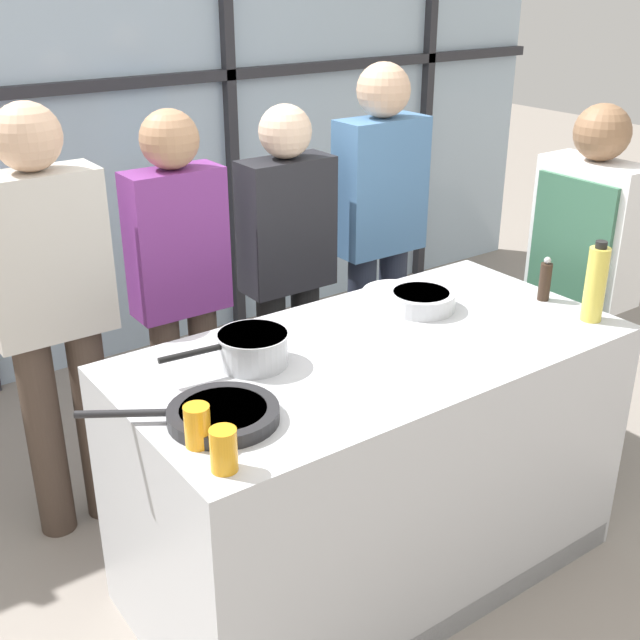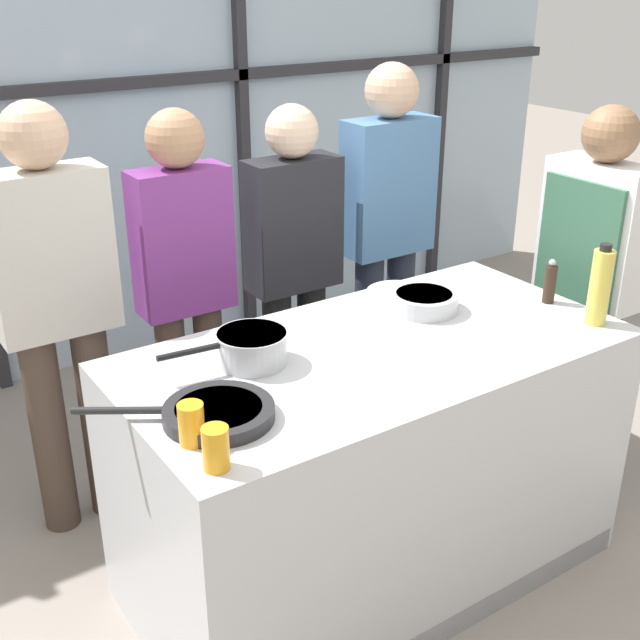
{
  "view_description": "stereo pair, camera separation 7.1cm",
  "coord_description": "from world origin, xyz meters",
  "px_view_note": "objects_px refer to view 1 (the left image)",
  "views": [
    {
      "loc": [
        -1.56,
        -1.85,
        2.11
      ],
      "look_at": [
        -0.16,
        0.1,
        1.04
      ],
      "focal_mm": 45.0,
      "sensor_mm": 36.0,
      "label": 1
    },
    {
      "loc": [
        -1.5,
        -1.89,
        2.11
      ],
      "look_at": [
        -0.16,
        0.1,
        1.04
      ],
      "focal_mm": 45.0,
      "sensor_mm": 36.0,
      "label": 2
    }
  ],
  "objects_px": {
    "chef": "(581,274)",
    "spectator_far_left": "(52,304)",
    "mixing_bowl": "(421,300)",
    "oil_bottle": "(596,283)",
    "saucepan": "(252,348)",
    "spectator_center_left": "(180,281)",
    "frying_pan": "(221,414)",
    "spectator_center_right": "(287,263)",
    "juice_glass_near": "(224,450)",
    "spectator_far_right": "(379,225)",
    "juice_glass_far": "(197,426)",
    "pepper_grinder": "(545,280)",
    "white_plate": "(394,292)"
  },
  "relations": [
    {
      "from": "spectator_far_left",
      "to": "saucepan",
      "type": "xyz_separation_m",
      "value": [
        0.38,
        -0.8,
        0.03
      ]
    },
    {
      "from": "frying_pan",
      "to": "saucepan",
      "type": "xyz_separation_m",
      "value": [
        0.25,
        0.25,
        0.04
      ]
    },
    {
      "from": "frying_pan",
      "to": "saucepan",
      "type": "relative_size",
      "value": 1.2
    },
    {
      "from": "spectator_far_left",
      "to": "saucepan",
      "type": "distance_m",
      "value": 0.89
    },
    {
      "from": "mixing_bowl",
      "to": "oil_bottle",
      "type": "xyz_separation_m",
      "value": [
        0.43,
        -0.43,
        0.1
      ]
    },
    {
      "from": "chef",
      "to": "juice_glass_far",
      "type": "xyz_separation_m",
      "value": [
        -1.97,
        -0.28,
        0.09
      ]
    },
    {
      "from": "oil_bottle",
      "to": "pepper_grinder",
      "type": "bearing_deg",
      "value": 87.45
    },
    {
      "from": "chef",
      "to": "pepper_grinder",
      "type": "bearing_deg",
      "value": 108.84
    },
    {
      "from": "frying_pan",
      "to": "oil_bottle",
      "type": "distance_m",
      "value": 1.44
    },
    {
      "from": "frying_pan",
      "to": "mixing_bowl",
      "type": "distance_m",
      "value": 1.03
    },
    {
      "from": "mixing_bowl",
      "to": "oil_bottle",
      "type": "relative_size",
      "value": 0.85
    },
    {
      "from": "spectator_center_left",
      "to": "oil_bottle",
      "type": "xyz_separation_m",
      "value": [
        1.03,
        -1.21,
        0.14
      ]
    },
    {
      "from": "spectator_center_left",
      "to": "chef",
      "type": "bearing_deg",
      "value": 150.11
    },
    {
      "from": "frying_pan",
      "to": "juice_glass_near",
      "type": "bearing_deg",
      "value": -116.99
    },
    {
      "from": "saucepan",
      "to": "white_plate",
      "type": "relative_size",
      "value": 1.72
    },
    {
      "from": "spectator_far_left",
      "to": "frying_pan",
      "type": "relative_size",
      "value": 3.35
    },
    {
      "from": "juice_glass_far",
      "to": "mixing_bowl",
      "type": "bearing_deg",
      "value": 17.34
    },
    {
      "from": "oil_bottle",
      "to": "juice_glass_near",
      "type": "bearing_deg",
      "value": -177.99
    },
    {
      "from": "spectator_center_left",
      "to": "frying_pan",
      "type": "xyz_separation_m",
      "value": [
        -0.4,
        -1.05,
        0.02
      ]
    },
    {
      "from": "chef",
      "to": "juice_glass_near",
      "type": "distance_m",
      "value": 2.01
    },
    {
      "from": "juice_glass_near",
      "to": "juice_glass_far",
      "type": "distance_m",
      "value": 0.14
    },
    {
      "from": "juice_glass_near",
      "to": "frying_pan",
      "type": "bearing_deg",
      "value": 63.01
    },
    {
      "from": "spectator_far_right",
      "to": "mixing_bowl",
      "type": "bearing_deg",
      "value": 60.35
    },
    {
      "from": "juice_glass_near",
      "to": "chef",
      "type": "bearing_deg",
      "value": 12.14
    },
    {
      "from": "chef",
      "to": "juice_glass_far",
      "type": "height_order",
      "value": "chef"
    },
    {
      "from": "saucepan",
      "to": "juice_glass_near",
      "type": "xyz_separation_m",
      "value": [
        -0.36,
        -0.46,
        0.0
      ]
    },
    {
      "from": "juice_glass_near",
      "to": "spectator_far_left",
      "type": "bearing_deg",
      "value": 90.61
    },
    {
      "from": "chef",
      "to": "frying_pan",
      "type": "relative_size",
      "value": 3.19
    },
    {
      "from": "spectator_far_left",
      "to": "spectator_center_right",
      "type": "bearing_deg",
      "value": -180.0
    },
    {
      "from": "spectator_far_right",
      "to": "juice_glass_near",
      "type": "relative_size",
      "value": 14.7
    },
    {
      "from": "spectator_center_right",
      "to": "juice_glass_near",
      "type": "bearing_deg",
      "value": 50.89
    },
    {
      "from": "chef",
      "to": "spectator_far_left",
      "type": "relative_size",
      "value": 0.95
    },
    {
      "from": "juice_glass_far",
      "to": "juice_glass_near",
      "type": "bearing_deg",
      "value": -90.0
    },
    {
      "from": "chef",
      "to": "juice_glass_far",
      "type": "bearing_deg",
      "value": 98.19
    },
    {
      "from": "spectator_center_right",
      "to": "white_plate",
      "type": "distance_m",
      "value": 0.62
    },
    {
      "from": "spectator_center_left",
      "to": "saucepan",
      "type": "bearing_deg",
      "value": 79.79
    },
    {
      "from": "oil_bottle",
      "to": "pepper_grinder",
      "type": "relative_size",
      "value": 1.72
    },
    {
      "from": "oil_bottle",
      "to": "pepper_grinder",
      "type": "xyz_separation_m",
      "value": [
        0.01,
        0.22,
        -0.06
      ]
    },
    {
      "from": "spectator_center_left",
      "to": "spectator_center_right",
      "type": "relative_size",
      "value": 1.02
    },
    {
      "from": "chef",
      "to": "spectator_center_left",
      "type": "height_order",
      "value": "spectator_center_left"
    },
    {
      "from": "oil_bottle",
      "to": "juice_glass_near",
      "type": "height_order",
      "value": "oil_bottle"
    },
    {
      "from": "saucepan",
      "to": "oil_bottle",
      "type": "xyz_separation_m",
      "value": [
        1.17,
        -0.41,
        0.08
      ]
    },
    {
      "from": "spectator_center_left",
      "to": "juice_glass_near",
      "type": "distance_m",
      "value": 1.36
    },
    {
      "from": "saucepan",
      "to": "white_plate",
      "type": "xyz_separation_m",
      "value": [
        0.76,
        0.19,
        -0.05
      ]
    },
    {
      "from": "pepper_grinder",
      "to": "juice_glass_near",
      "type": "bearing_deg",
      "value": -169.77
    },
    {
      "from": "white_plate",
      "to": "saucepan",
      "type": "bearing_deg",
      "value": -165.69
    },
    {
      "from": "spectator_center_right",
      "to": "pepper_grinder",
      "type": "bearing_deg",
      "value": 117.7
    },
    {
      "from": "frying_pan",
      "to": "juice_glass_near",
      "type": "xyz_separation_m",
      "value": [
        -0.11,
        -0.21,
        0.04
      ]
    },
    {
      "from": "frying_pan",
      "to": "mixing_bowl",
      "type": "height_order",
      "value": "mixing_bowl"
    },
    {
      "from": "spectator_far_right",
      "to": "juice_glass_far",
      "type": "xyz_separation_m",
      "value": [
        -1.55,
        -1.12,
        0.01
      ]
    }
  ]
}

